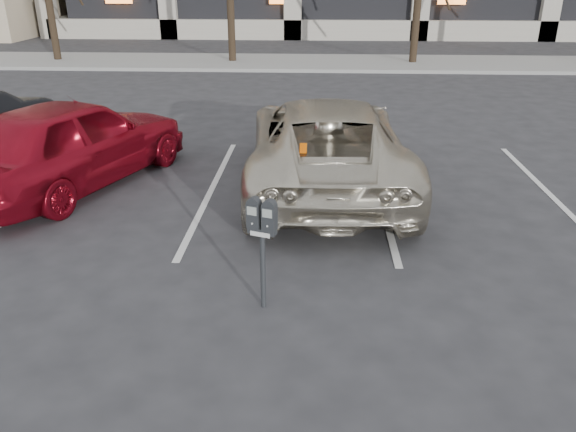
{
  "coord_description": "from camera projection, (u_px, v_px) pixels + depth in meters",
  "views": [
    {
      "loc": [
        0.34,
        -6.45,
        3.39
      ],
      "look_at": [
        0.07,
        -1.19,
        1.08
      ],
      "focal_mm": 35.0,
      "sensor_mm": 36.0,
      "label": 1
    }
  ],
  "objects": [
    {
      "name": "ground",
      "position": [
        288.0,
        255.0,
        7.27
      ],
      "size": [
        140.0,
        140.0,
        0.0
      ],
      "primitive_type": "plane",
      "color": "#28282B",
      "rests_on": "ground"
    },
    {
      "name": "parking_meter",
      "position": [
        262.0,
        227.0,
        5.78
      ],
      "size": [
        0.34,
        0.22,
        1.25
      ],
      "rotation": [
        0.0,
        0.0,
        -0.33
      ],
      "color": "black",
      "rests_on": "ground"
    },
    {
      "name": "car_red",
      "position": [
        72.0,
        142.0,
        9.33
      ],
      "size": [
        3.27,
        4.83,
        1.53
      ],
      "primitive_type": "imported",
      "rotation": [
        0.0,
        0.0,
        2.78
      ],
      "color": "maroon",
      "rests_on": "ground"
    },
    {
      "name": "suv_silver",
      "position": [
        326.0,
        143.0,
        9.31
      ],
      "size": [
        2.73,
        5.51,
        1.51
      ],
      "rotation": [
        0.0,
        0.0,
        3.19
      ],
      "color": "beige",
      "rests_on": "ground"
    },
    {
      "name": "sidewalk",
      "position": [
        309.0,
        63.0,
        21.87
      ],
      "size": [
        80.0,
        4.0,
        0.12
      ],
      "primitive_type": "cube",
      "color": "gray",
      "rests_on": "ground"
    },
    {
      "name": "stall_lines",
      "position": [
        212.0,
        189.0,
        9.44
      ],
      "size": [
        16.9,
        5.2,
        0.0
      ],
      "color": "silver",
      "rests_on": "ground"
    }
  ]
}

